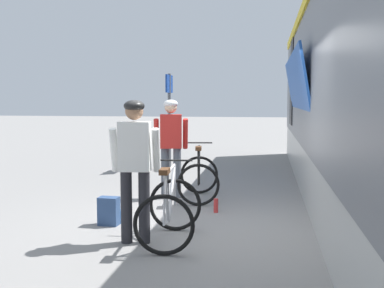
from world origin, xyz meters
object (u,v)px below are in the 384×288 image
Objects in this scene: water_bottle_by_the_backpack at (122,217)px; platform_sign_post at (169,105)px; cyclist_far_in_white at (135,158)px; bicycle_near_black at (199,177)px; cyclist_near_in_red at (171,139)px; water_bottle_near_the_bikes at (216,206)px; backpack_on_platform at (109,211)px; bicycle_far_silver at (170,210)px.

water_bottle_by_the_backpack is 5.41m from platform_sign_post.
cyclist_far_in_white reaches higher than water_bottle_by_the_backpack.
bicycle_near_black is 0.48× the size of platform_sign_post.
cyclist_near_in_red is 2.69m from cyclist_far_in_white.
cyclist_far_in_white reaches higher than water_bottle_near_the_bikes.
cyclist_near_in_red is 4.40× the size of backpack_on_platform.
water_bottle_near_the_bikes is (1.41, 0.97, -0.09)m from backpack_on_platform.
cyclist_near_in_red is 1.53× the size of bicycle_near_black.
cyclist_far_in_white is 1.53× the size of bicycle_near_black.
cyclist_near_in_red is 2.20m from backpack_on_platform.
bicycle_far_silver is 1.20m from water_bottle_by_the_backpack.
water_bottle_by_the_backpack is (-0.86, 0.77, -0.31)m from bicycle_far_silver.
cyclist_near_in_red reaches higher than water_bottle_near_the_bikes.
water_bottle_near_the_bikes is at bearing 76.10° from bicycle_far_silver.
cyclist_far_in_white is 1.58× the size of bicycle_far_silver.
bicycle_near_black is 2.88× the size of backpack_on_platform.
bicycle_near_black is at bearing 90.09° from bicycle_far_silver.
backpack_on_platform is (-0.60, 0.73, -0.85)m from cyclist_far_in_white.
water_bottle_near_the_bikes is (0.40, 1.61, -0.29)m from bicycle_far_silver.
cyclist_far_in_white is (0.11, -2.69, 0.00)m from cyclist_near_in_red.
platform_sign_post is at bearing 110.01° from bicycle_near_black.
cyclist_far_in_white is at bearing -82.08° from platform_sign_post.
bicycle_near_black reaches higher than backpack_on_platform.
bicycle_far_silver reaches higher than water_bottle_by_the_backpack.
cyclist_near_in_red is 2.09m from water_bottle_by_the_backpack.
cyclist_near_in_red and cyclist_far_in_white have the same top height.
water_bottle_near_the_bikes is at bearing -65.98° from bicycle_near_black.
bicycle_far_silver is 1.22m from backpack_on_platform.
bicycle_far_silver reaches higher than water_bottle_near_the_bikes.
cyclist_far_in_white is at bearing -87.71° from cyclist_near_in_red.
cyclist_far_in_white is 6.12m from platform_sign_post.
cyclist_far_in_white is 0.73× the size of platform_sign_post.
bicycle_near_black is 1.03× the size of bicycle_far_silver.
cyclist_near_in_red is at bearing 92.29° from cyclist_far_in_white.
water_bottle_by_the_backpack is (-0.34, -1.83, -0.96)m from cyclist_near_in_red.
bicycle_far_silver is at bearing -78.09° from platform_sign_post.
water_bottle_near_the_bikes is at bearing 33.62° from water_bottle_by_the_backpack.
water_bottle_near_the_bikes is 0.09× the size of platform_sign_post.
bicycle_near_black is at bearing -9.82° from cyclist_near_in_red.
platform_sign_post is at bearing 94.35° from water_bottle_by_the_backpack.
cyclist_far_in_white is at bearing -98.97° from bicycle_near_black.
cyclist_near_in_red is at bearing 79.61° from backpack_on_platform.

